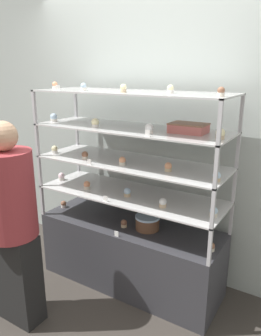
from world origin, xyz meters
TOP-DOWN VIEW (x-y plane):
  - ground_plane at (0.00, 0.00)m, footprint 20.00×20.00m
  - back_wall at (0.00, 0.42)m, footprint 8.00×0.05m
  - display_base at (0.00, 0.00)m, footprint 1.59×0.54m
  - display_riser_lower at (0.00, 0.00)m, footprint 1.59×0.54m
  - display_riser_middle at (0.00, 0.00)m, footprint 1.59×0.54m
  - display_riser_upper at (0.00, 0.00)m, footprint 1.59×0.54m
  - display_riser_top at (0.00, 0.00)m, footprint 1.59×0.54m
  - layer_cake_centerpiece at (0.17, -0.01)m, footprint 0.20×0.20m
  - sheet_cake_frosted at (0.47, 0.03)m, footprint 0.26×0.18m
  - cupcake_0 at (-0.73, -0.04)m, footprint 0.05×0.05m
  - cupcake_1 at (-0.01, -0.08)m, footprint 0.05×0.05m
  - cupcake_2 at (0.73, -0.06)m, footprint 0.05×0.05m
  - price_tag_0 at (0.02, -0.25)m, footprint 0.04×0.00m
  - cupcake_3 at (-0.73, -0.05)m, footprint 0.06×0.06m
  - cupcake_4 at (-0.38, -0.11)m, footprint 0.06×0.06m
  - cupcake_5 at (0.01, -0.07)m, footprint 0.06×0.06m
  - cupcake_6 at (0.36, -0.11)m, footprint 0.06×0.06m
  - cupcake_7 at (0.73, -0.07)m, footprint 0.06×0.06m
  - price_tag_1 at (-0.07, -0.25)m, footprint 0.04×0.00m
  - cupcake_8 at (-0.73, -0.12)m, footprint 0.05×0.05m
  - cupcake_9 at (-0.36, -0.14)m, footprint 0.05×0.05m
  - cupcake_10 at (-0.00, -0.12)m, footprint 0.05×0.05m
  - cupcake_11 at (0.37, -0.08)m, footprint 0.05×0.05m
  - cupcake_12 at (0.75, -0.11)m, footprint 0.05×0.05m
  - price_tag_2 at (-0.22, -0.25)m, footprint 0.04×0.00m
  - cupcake_13 at (-0.74, -0.08)m, footprint 0.06×0.06m
  - cupcake_14 at (-0.25, -0.13)m, footprint 0.06×0.06m
  - cupcake_15 at (0.24, -0.13)m, footprint 0.06×0.06m
  - cupcake_16 at (0.73, -0.06)m, footprint 0.06×0.06m
  - price_tag_3 at (0.29, -0.25)m, footprint 0.04×0.00m
  - cupcake_17 at (-0.73, -0.06)m, footprint 0.05×0.05m
  - cupcake_18 at (-0.36, -0.12)m, footprint 0.05×0.05m
  - cupcake_19 at (0.01, -0.12)m, footprint 0.05×0.05m
  - cupcake_20 at (0.36, -0.05)m, footprint 0.05×0.05m
  - cupcake_21 at (0.74, -0.13)m, footprint 0.05×0.05m
  - price_tag_4 at (-0.51, -0.25)m, footprint 0.04×0.00m
  - customer_figure at (-0.48, -0.82)m, footprint 0.36×0.36m

SIDE VIEW (x-z plane):
  - ground_plane at x=0.00m, z-range 0.00..0.00m
  - display_base at x=0.00m, z-range 0.00..0.58m
  - price_tag_0 at x=0.02m, z-range 0.58..0.63m
  - cupcake_0 at x=-0.73m, z-range 0.58..0.65m
  - cupcake_1 at x=-0.01m, z-range 0.58..0.65m
  - cupcake_2 at x=0.73m, z-range 0.58..0.65m
  - layer_cake_centerpiece at x=0.17m, z-range 0.58..0.70m
  - customer_figure at x=-0.48m, z-range 0.05..1.59m
  - display_riser_lower at x=0.00m, z-range 0.71..0.99m
  - price_tag_1 at x=-0.07m, z-range 0.86..0.90m
  - cupcake_3 at x=-0.73m, z-range 0.86..0.93m
  - cupcake_4 at x=-0.38m, z-range 0.86..0.93m
  - cupcake_5 at x=0.01m, z-range 0.86..0.93m
  - cupcake_6 at x=0.36m, z-range 0.86..0.93m
  - cupcake_7 at x=0.73m, z-range 0.86..0.93m
  - display_riser_middle at x=0.00m, z-range 0.99..1.26m
  - price_tag_2 at x=-0.22m, z-range 1.14..1.18m
  - cupcake_8 at x=-0.73m, z-range 1.14..1.20m
  - cupcake_9 at x=-0.36m, z-range 1.14..1.20m
  - cupcake_10 at x=0.00m, z-range 1.14..1.20m
  - cupcake_11 at x=0.37m, z-range 1.14..1.20m
  - cupcake_12 at x=0.75m, z-range 1.14..1.20m
  - back_wall at x=0.00m, z-range 0.00..2.60m
  - display_riser_upper at x=0.00m, z-range 1.26..1.54m
  - price_tag_3 at x=0.29m, z-range 1.42..1.46m
  - cupcake_13 at x=-0.74m, z-range 1.41..1.49m
  - cupcake_14 at x=-0.25m, z-range 1.41..1.49m
  - cupcake_15 at x=0.24m, z-range 1.41..1.49m
  - cupcake_16 at x=0.73m, z-range 1.41..1.49m
  - sheet_cake_frosted at x=0.47m, z-range 1.42..1.49m
  - display_riser_top at x=0.00m, z-range 1.54..1.82m
  - price_tag_4 at x=-0.51m, z-range 1.70..1.74m
  - cupcake_17 at x=-0.73m, z-range 1.69..1.75m
  - cupcake_18 at x=-0.36m, z-range 1.69..1.75m
  - cupcake_19 at x=0.01m, z-range 1.69..1.75m
  - cupcake_20 at x=0.36m, z-range 1.69..1.75m
  - cupcake_21 at x=0.74m, z-range 1.69..1.75m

